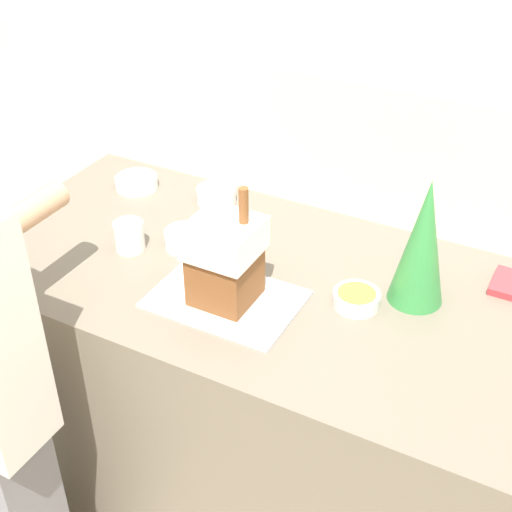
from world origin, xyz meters
TOP-DOWN VIEW (x-y plane):
  - ground_plane at (0.00, 0.00)m, footprint 12.00×12.00m
  - back_cabinet_block at (0.00, 1.91)m, footprint 6.00×0.60m
  - kitchen_island at (0.00, 0.00)m, footprint 1.69×0.83m
  - baking_tray at (-0.03, -0.14)m, footprint 0.38×0.27m
  - gingerbread_house at (-0.03, -0.14)m, footprint 0.17×0.17m
  - decorative_tree at (0.40, 0.10)m, footprint 0.14×0.14m
  - candy_bowl_near_tray_left at (-0.32, 0.29)m, footprint 0.13×0.13m
  - candy_bowl_front_corner at (-0.26, 0.02)m, footprint 0.12×0.12m
  - candy_bowl_far_left at (0.28, -0.00)m, footprint 0.12×0.12m
  - candy_bowl_beside_tree at (-0.60, 0.25)m, footprint 0.14×0.14m
  - mug at (-0.40, -0.06)m, footprint 0.09×0.09m

SIDE VIEW (x-z plane):
  - ground_plane at x=0.00m, z-range 0.00..0.00m
  - back_cabinet_block at x=0.00m, z-range 0.00..0.91m
  - kitchen_island at x=0.00m, z-range 0.00..0.95m
  - baking_tray at x=-0.03m, z-range 0.95..0.96m
  - candy_bowl_far_left at x=0.28m, z-range 0.95..0.99m
  - candy_bowl_beside_tree at x=-0.60m, z-range 0.95..0.99m
  - candy_bowl_near_tray_left at x=-0.32m, z-range 0.95..1.00m
  - candy_bowl_front_corner at x=-0.26m, z-range 0.95..1.01m
  - mug at x=-0.40m, z-range 0.95..1.04m
  - gingerbread_house at x=-0.03m, z-range 0.92..1.24m
  - decorative_tree at x=0.40m, z-range 0.95..1.30m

